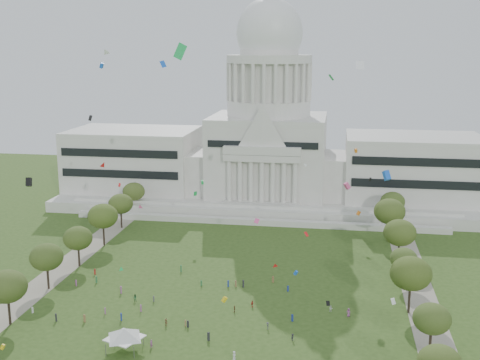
% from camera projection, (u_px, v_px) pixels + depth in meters
% --- Properties ---
extents(ground, '(400.00, 400.00, 0.00)m').
position_uv_depth(ground, '(207.00, 333.00, 129.75)').
color(ground, '#304B19').
rests_on(ground, ground).
extents(capitol, '(160.00, 64.50, 91.30)m').
position_uv_depth(capitol, '(268.00, 147.00, 234.35)').
color(capitol, beige).
rests_on(capitol, ground).
extents(path_left, '(8.00, 160.00, 0.04)m').
position_uv_depth(path_left, '(60.00, 270.00, 166.17)').
color(path_left, gray).
rests_on(path_left, ground).
extents(path_right, '(8.00, 160.00, 0.04)m').
position_uv_depth(path_right, '(419.00, 292.00, 151.12)').
color(path_right, gray).
rests_on(path_right, ground).
extents(row_tree_l_1, '(8.86, 8.86, 12.59)m').
position_uv_depth(row_tree_l_1, '(7.00, 287.00, 131.85)').
color(row_tree_l_1, black).
rests_on(row_tree_l_1, ground).
extents(row_tree_r_1, '(7.58, 7.58, 10.78)m').
position_uv_depth(row_tree_r_1, '(432.00, 319.00, 119.15)').
color(row_tree_r_1, black).
rests_on(row_tree_r_1, ground).
extents(row_tree_l_2, '(8.42, 8.42, 11.97)m').
position_uv_depth(row_tree_l_2, '(46.00, 257.00, 151.63)').
color(row_tree_l_2, black).
rests_on(row_tree_l_2, ground).
extents(row_tree_r_2, '(9.55, 9.55, 13.58)m').
position_uv_depth(row_tree_r_2, '(411.00, 274.00, 137.53)').
color(row_tree_r_2, black).
rests_on(row_tree_r_2, ground).
extents(row_tree_l_3, '(8.12, 8.12, 11.55)m').
position_uv_depth(row_tree_l_3, '(78.00, 238.00, 167.55)').
color(row_tree_l_3, black).
rests_on(row_tree_l_3, ground).
extents(row_tree_r_3, '(7.01, 7.01, 9.98)m').
position_uv_depth(row_tree_r_3, '(404.00, 259.00, 154.48)').
color(row_tree_r_3, black).
rests_on(row_tree_r_3, ground).
extents(row_tree_l_4, '(9.29, 9.29, 13.21)m').
position_uv_depth(row_tree_l_4, '(103.00, 216.00, 185.13)').
color(row_tree_l_4, black).
rests_on(row_tree_l_4, ground).
extents(row_tree_r_4, '(9.19, 9.19, 13.06)m').
position_uv_depth(row_tree_r_4, '(400.00, 233.00, 168.93)').
color(row_tree_r_4, black).
rests_on(row_tree_r_4, ground).
extents(row_tree_l_5, '(8.33, 8.33, 11.85)m').
position_uv_depth(row_tree_l_5, '(121.00, 204.00, 203.43)').
color(row_tree_l_5, black).
rests_on(row_tree_l_5, ground).
extents(row_tree_r_5, '(9.82, 9.82, 13.96)m').
position_uv_depth(row_tree_r_5, '(390.00, 211.00, 188.41)').
color(row_tree_r_5, black).
rests_on(row_tree_r_5, ground).
extents(row_tree_l_6, '(8.19, 8.19, 11.64)m').
position_uv_depth(row_tree_l_6, '(134.00, 192.00, 221.18)').
color(row_tree_l_6, black).
rests_on(row_tree_l_6, ground).
extents(row_tree_r_6, '(8.42, 8.42, 11.97)m').
position_uv_depth(row_tree_r_6, '(393.00, 202.00, 205.61)').
color(row_tree_r_6, black).
rests_on(row_tree_r_6, ground).
extents(event_tent, '(11.49, 11.49, 4.93)m').
position_uv_depth(event_tent, '(124.00, 333.00, 121.49)').
color(event_tent, '#4C4C4C').
rests_on(event_tent, ground).
extents(person_0, '(1.14, 1.03, 1.96)m').
position_uv_depth(person_0, '(349.00, 312.00, 137.50)').
color(person_0, '#994C8C').
rests_on(person_0, ground).
extents(person_2, '(0.88, 0.69, 1.59)m').
position_uv_depth(person_2, '(331.00, 309.00, 139.81)').
color(person_2, silver).
rests_on(person_2, ground).
extents(person_3, '(0.92, 1.19, 1.64)m').
position_uv_depth(person_3, '(268.00, 326.00, 131.23)').
color(person_3, '#4C4C51').
rests_on(person_3, ground).
extents(person_4, '(0.85, 1.09, 1.64)m').
position_uv_depth(person_4, '(234.00, 309.00, 139.75)').
color(person_4, olive).
rests_on(person_4, ground).
extents(person_5, '(1.23, 1.68, 1.69)m').
position_uv_depth(person_5, '(166.00, 322.00, 132.93)').
color(person_5, olive).
rests_on(person_5, ground).
extents(person_6, '(0.75, 1.04, 1.96)m').
position_uv_depth(person_6, '(234.00, 356.00, 118.15)').
color(person_6, silver).
rests_on(person_6, ground).
extents(person_7, '(0.74, 0.79, 1.76)m').
position_uv_depth(person_7, '(151.00, 344.00, 123.28)').
color(person_7, '#994C8C').
rests_on(person_7, ground).
extents(person_8, '(0.94, 0.66, 1.80)m').
position_uv_depth(person_8, '(135.00, 298.00, 145.74)').
color(person_8, '#33723F').
rests_on(person_8, ground).
extents(person_9, '(0.92, 1.11, 1.53)m').
position_uv_depth(person_9, '(293.00, 337.00, 126.25)').
color(person_9, '#26262B').
rests_on(person_9, ground).
extents(person_10, '(0.84, 1.09, 1.65)m').
position_uv_depth(person_10, '(252.00, 304.00, 142.43)').
color(person_10, '#B21E1E').
rests_on(person_10, ground).
extents(distant_crowd, '(60.32, 38.03, 1.95)m').
position_uv_depth(distant_crowd, '(165.00, 297.00, 146.33)').
color(distant_crowd, silver).
rests_on(distant_crowd, ground).
extents(kite_swarm, '(85.94, 103.98, 58.00)m').
position_uv_depth(kite_swarm, '(230.00, 189.00, 129.97)').
color(kite_swarm, black).
rests_on(kite_swarm, ground).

